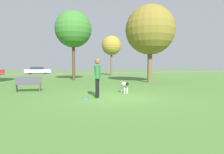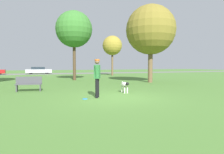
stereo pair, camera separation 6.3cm
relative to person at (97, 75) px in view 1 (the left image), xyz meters
name	(u,v)px [view 1 (the left image)]	position (x,y,z in m)	size (l,w,h in m)	color
ground_plane	(114,98)	(0.71, -0.32, -1.05)	(120.00, 120.00, 0.00)	#4C7A33
far_road_strip	(51,74)	(0.71, 28.89, -1.05)	(120.00, 6.00, 0.01)	slate
person	(97,75)	(0.00, 0.00, 0.00)	(0.43, 0.67, 1.76)	black
dog	(125,85)	(1.85, 0.94, -0.63)	(0.33, 1.03, 0.61)	silver
frisbee	(85,99)	(-0.63, -0.21, -1.04)	(0.23, 0.23, 0.02)	#268CE5
tree_far_right	(111,46)	(8.40, 18.84, 3.37)	(2.89, 2.89, 5.89)	brown
tree_mid_center	(73,29)	(1.25, 11.38, 4.02)	(3.64, 3.64, 6.92)	#4C3826
tree_near_right	(150,30)	(6.86, 6.22, 3.49)	(4.28, 4.28, 6.70)	brown
parked_car_silver	(38,70)	(-1.57, 28.85, -0.43)	(4.40, 1.83, 1.24)	#B7B7BC
park_bench	(28,84)	(-2.93, 3.56, -0.60)	(1.44, 0.58, 0.84)	#47474C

